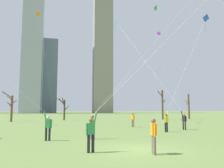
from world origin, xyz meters
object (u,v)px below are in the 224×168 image
kite_flyer_far_back_red (125,85)px  bare_tree_far_right_edge (64,108)px  distant_kite_high_overhead_green (155,15)px  bare_tree_leftmost (11,107)px  kite_flyer_midfield_right_pink (140,78)px  kite_flyer_foreground_right_blue (172,105)px  bare_tree_rightmost (162,104)px  kite_flyer_midfield_center_teal (171,102)px  bystander_strolling_midfield (154,134)px  distant_kite_low_near_trees_purple (161,46)px  bare_tree_left_of_center (189,106)px  distant_kite_drifting_left_orange (40,29)px  bystander_far_off_by_trees (133,119)px

kite_flyer_far_back_red → bare_tree_far_right_edge: 27.25m
distant_kite_high_overhead_green → bare_tree_leftmost: distant_kite_high_overhead_green is taller
kite_flyer_midfield_right_pink → bare_tree_far_right_edge: bearing=95.2°
kite_flyer_midfield_right_pink → kite_flyer_foreground_right_blue: (6.20, 8.10, -1.29)m
distant_kite_high_overhead_green → bare_tree_rightmost: bearing=39.5°
kite_flyer_midfield_center_teal → distant_kite_high_overhead_green: distant_kite_high_overhead_green is taller
kite_flyer_midfield_center_teal → bare_tree_leftmost: 26.31m
bystander_strolling_midfield → distant_kite_low_near_trees_purple: (12.24, 24.01, 11.55)m
kite_flyer_midfield_center_teal → bare_tree_left_of_center: bearing=54.0°
bystander_strolling_midfield → bare_tree_left_of_center: bearing=55.7°
kite_flyer_foreground_right_blue → distant_kite_drifting_left_orange: (-12.78, 10.43, 9.87)m
kite_flyer_midfield_center_teal → kite_flyer_foreground_right_blue: kite_flyer_midfield_center_teal is taller
bystander_far_off_by_trees → bare_tree_rightmost: (12.04, 17.04, 2.25)m
bystander_far_off_by_trees → bare_tree_left_of_center: 26.11m
kite_flyer_far_back_red → kite_flyer_midfield_center_teal: bearing=38.4°
kite_flyer_midfield_right_pink → distant_kite_drifting_left_orange: (-6.59, 18.52, 8.58)m
kite_flyer_midfield_right_pink → distant_kite_high_overhead_green: size_ratio=0.73×
distant_kite_low_near_trees_purple → bare_tree_leftmost: 26.58m
bare_tree_left_of_center → bare_tree_far_right_edge: (-25.79, 0.47, -0.42)m
bare_tree_far_right_edge → bare_tree_rightmost: 19.29m
bare_tree_left_of_center → bare_tree_far_right_edge: bare_tree_left_of_center is taller
kite_flyer_foreground_right_blue → bystander_strolling_midfield: (-6.17, -9.59, -1.49)m
kite_flyer_midfield_right_pink → bystander_far_off_by_trees: kite_flyer_midfield_right_pink is taller
bare_tree_left_of_center → bare_tree_rightmost: size_ratio=0.89×
distant_kite_low_near_trees_purple → distant_kite_high_overhead_green: 11.08m
kite_flyer_midfield_right_pink → kite_flyer_foreground_right_blue: kite_flyer_midfield_right_pink is taller
bystander_strolling_midfield → kite_flyer_midfield_center_teal: bearing=58.6°
distant_kite_drifting_left_orange → bystander_far_off_by_trees: bearing=-24.1°
distant_kite_low_near_trees_purple → bare_tree_left_of_center: (10.56, 9.37, -9.74)m
distant_kite_drifting_left_orange → bare_tree_leftmost: size_ratio=2.97×
kite_flyer_foreground_right_blue → bare_tree_left_of_center: kite_flyer_foreground_right_blue is taller
distant_kite_high_overhead_green → kite_flyer_far_back_red: bearing=-120.0°
kite_flyer_midfield_center_teal → bystander_far_off_by_trees: kite_flyer_midfield_center_teal is taller
bystander_strolling_midfield → bystander_far_off_by_trees: (4.18, 15.18, 0.00)m
bystander_strolling_midfield → distant_kite_high_overhead_green: bearing=64.8°
kite_flyer_far_back_red → bystander_far_off_by_trees: bearing=67.3°
bystander_far_off_by_trees → bare_tree_rightmost: bearing=54.8°
bystander_far_off_by_trees → kite_flyer_midfield_right_pink: bearing=-107.1°
kite_flyer_midfield_center_teal → kite_flyer_far_back_red: (-6.77, -5.37, 1.05)m
bystander_strolling_midfield → bare_tree_rightmost: size_ratio=0.28×
kite_flyer_far_back_red → bare_tree_rightmost: bearing=58.5°
kite_flyer_midfield_center_teal → bare_tree_rightmost: size_ratio=2.71×
distant_kite_drifting_left_orange → kite_flyer_midfield_center_teal: bearing=-28.8°
kite_flyer_foreground_right_blue → bare_tree_leftmost: bearing=130.3°
distant_kite_low_near_trees_purple → bare_tree_far_right_edge: distant_kite_low_near_trees_purple is taller
kite_flyer_midfield_center_teal → distant_kite_drifting_left_orange: (-14.10, 7.74, 9.43)m
bystander_far_off_by_trees → distant_kite_drifting_left_orange: bearing=155.9°
kite_flyer_midfield_center_teal → distant_kite_drifting_left_orange: size_ratio=1.07×
bare_tree_leftmost → bare_tree_far_right_edge: bearing=21.7°
kite_flyer_far_back_red → bare_tree_rightmost: (15.50, 25.32, -0.74)m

